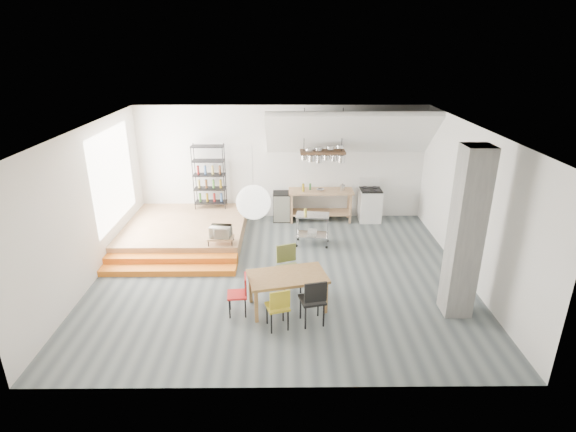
{
  "coord_description": "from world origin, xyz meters",
  "views": [
    {
      "loc": [
        0.08,
        -8.78,
        4.8
      ],
      "look_at": [
        0.16,
        0.8,
        1.06
      ],
      "focal_mm": 28.0,
      "sensor_mm": 36.0,
      "label": 1
    }
  ],
  "objects_px": {
    "stove": "(370,204)",
    "dining_table": "(287,279)",
    "rolling_cart": "(312,225)",
    "mini_fridge": "(282,206)"
  },
  "relations": [
    {
      "from": "rolling_cart",
      "to": "mini_fridge",
      "type": "height_order",
      "value": "mini_fridge"
    },
    {
      "from": "rolling_cart",
      "to": "dining_table",
      "type": "bearing_deg",
      "value": -95.43
    },
    {
      "from": "stove",
      "to": "dining_table",
      "type": "height_order",
      "value": "stove"
    },
    {
      "from": "stove",
      "to": "dining_table",
      "type": "bearing_deg",
      "value": -117.83
    },
    {
      "from": "mini_fridge",
      "to": "rolling_cart",
      "type": "bearing_deg",
      "value": -65.27
    },
    {
      "from": "dining_table",
      "to": "mini_fridge",
      "type": "bearing_deg",
      "value": 78.93
    },
    {
      "from": "stove",
      "to": "mini_fridge",
      "type": "bearing_deg",
      "value": 178.99
    },
    {
      "from": "mini_fridge",
      "to": "dining_table",
      "type": "bearing_deg",
      "value": -88.38
    },
    {
      "from": "stove",
      "to": "mini_fridge",
      "type": "height_order",
      "value": "stove"
    },
    {
      "from": "stove",
      "to": "rolling_cart",
      "type": "xyz_separation_m",
      "value": [
        -1.73,
        -1.63,
        0.04
      ]
    }
  ]
}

